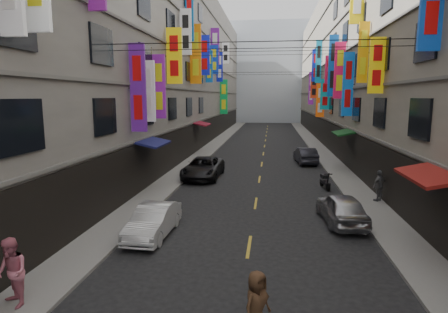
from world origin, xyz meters
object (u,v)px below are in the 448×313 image
(car_left_far, at_px, (203,168))
(pedestrian_rfar, at_px, (379,186))
(car_right_far, at_px, (306,155))
(car_left_mid, at_px, (153,221))
(scooter_far_right, at_px, (325,182))
(pedestrian_lfar, at_px, (11,273))
(car_right_mid, at_px, (341,208))
(pedestrian_crossing, at_px, (257,304))

(car_left_far, height_order, pedestrian_rfar, pedestrian_rfar)
(car_left_far, bearing_deg, car_right_far, 43.51)
(car_left_mid, height_order, pedestrian_rfar, pedestrian_rfar)
(car_left_far, bearing_deg, scooter_far_right, -13.05)
(car_left_far, height_order, pedestrian_lfar, pedestrian_lfar)
(car_left_far, relative_size, car_right_far, 1.25)
(scooter_far_right, relative_size, pedestrian_lfar, 0.94)
(scooter_far_right, bearing_deg, pedestrian_rfar, 119.86)
(car_left_mid, height_order, car_left_far, car_left_far)
(car_right_mid, bearing_deg, car_left_mid, 12.72)
(scooter_far_right, relative_size, car_right_far, 0.43)
(pedestrian_crossing, bearing_deg, car_right_mid, 14.57)
(car_left_far, bearing_deg, car_left_mid, -88.57)
(scooter_far_right, relative_size, pedestrian_crossing, 1.08)
(pedestrian_rfar, height_order, pedestrian_crossing, pedestrian_rfar)
(car_left_mid, distance_m, car_right_mid, 8.42)
(scooter_far_right, distance_m, car_right_mid, 6.57)
(car_left_mid, relative_size, pedestrian_lfar, 2.06)
(pedestrian_lfar, bearing_deg, scooter_far_right, 91.07)
(scooter_far_right, relative_size, car_right_mid, 0.44)
(car_left_far, height_order, car_right_mid, car_left_far)
(car_left_far, height_order, pedestrian_crossing, pedestrian_crossing)
(car_right_mid, xyz_separation_m, pedestrian_crossing, (-3.50, -8.71, 0.13))
(car_left_far, bearing_deg, pedestrian_crossing, -74.03)
(scooter_far_right, height_order, car_right_far, car_right_far)
(scooter_far_right, xyz_separation_m, pedestrian_lfar, (-10.20, -14.98, 0.63))
(pedestrian_rfar, bearing_deg, car_right_far, -115.26)
(car_right_mid, height_order, pedestrian_lfar, pedestrian_lfar)
(car_left_far, distance_m, car_right_far, 10.40)
(car_right_far, bearing_deg, scooter_far_right, 86.53)
(car_right_far, bearing_deg, car_left_far, 35.86)
(scooter_far_right, distance_m, car_left_mid, 12.31)
(car_right_mid, distance_m, car_right_far, 15.64)
(scooter_far_right, height_order, car_left_mid, car_left_mid)
(scooter_far_right, xyz_separation_m, pedestrian_rfar, (2.44, -2.97, 0.53))
(car_left_far, bearing_deg, pedestrian_lfar, -95.34)
(pedestrian_rfar, bearing_deg, pedestrian_crossing, 25.02)
(car_left_far, relative_size, car_right_mid, 1.28)
(car_right_mid, height_order, pedestrian_crossing, pedestrian_crossing)
(pedestrian_crossing, bearing_deg, scooter_far_right, 22.97)
(car_left_mid, height_order, car_right_far, car_right_far)
(car_left_mid, xyz_separation_m, car_right_far, (7.74, 18.28, 0.05))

